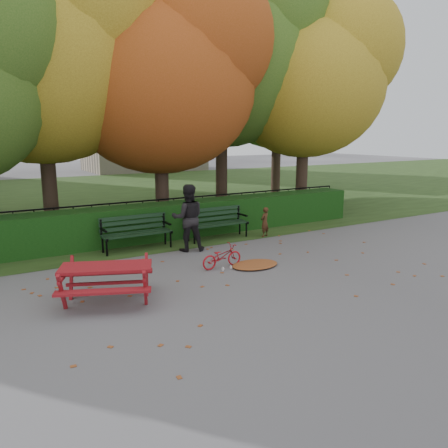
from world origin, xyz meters
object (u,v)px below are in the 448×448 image
tree_c (172,72)px  adult (188,218)px  tree_b (53,45)px  tree_g (287,81)px  bench_right (216,221)px  bench_left (136,230)px  tree_e (316,75)px  child (265,222)px  bicycle (222,256)px  tree_d (234,48)px  picnic_table (106,274)px

tree_c → adult: tree_c is taller
tree_b → tree_g: bearing=15.6°
tree_c → tree_g: (7.50, 3.80, 0.55)m
bench_right → adult: size_ratio=1.05×
tree_c → bench_left: 5.31m
tree_e → child: bearing=-147.5°
child → bicycle: size_ratio=0.87×
tree_e → tree_g: bearing=65.6°
tree_d → bicycle: size_ratio=9.56×
tree_d → child: tree_d is taller
tree_c → tree_e: bearing=-1.9°
tree_e → bicycle: 9.45m
tree_e → bench_right: (-5.42, -2.07, -4.56)m
bicycle → tree_d: bearing=-36.8°
tree_g → picnic_table: size_ratio=4.40×
tree_c → bicycle: size_ratio=7.98×
tree_e → bench_right: 7.38m
tree_d → child: 7.03m
tree_c → picnic_table: bearing=-124.8°
bicycle → bench_left: bearing=21.0°
picnic_table → tree_c: bearing=77.8°
bench_right → adult: (-1.28, -0.80, 0.34)m
tree_c → tree_d: bearing=22.6°
tree_d → child: bearing=-109.8°
picnic_table → tree_g: bearing=62.0°
child → bicycle: bearing=16.1°
tree_c → tree_g: tree_g is taller
tree_b → tree_g: 11.19m
bench_right → tree_g: bearing=40.0°
tree_b → tree_g: tree_b is taller
bench_left → adult: size_ratio=1.05×
child → adult: adult is taller
tree_g → child: 10.15m
bench_left → picnic_table: 3.65m
tree_g → bench_left: bearing=-147.8°
tree_g → bench_right: 10.61m
tree_c → bench_right: (0.27, -2.26, -4.30)m
tree_b → adult: size_ratio=5.13×
bench_right → adult: bearing=-148.0°
picnic_table → child: size_ratio=2.23×
child → bicycle: (-2.61, -1.97, -0.17)m
bench_right → picnic_table: (-4.08, -3.24, 0.01)m
tree_c → adult: bearing=-108.4°
tree_e → child: (-4.11, -2.61, -4.65)m
picnic_table → child: child is taller
tree_e → picnic_table: tree_e is taller
tree_e → bicycle: size_ratio=8.13×
bench_right → tree_e: bearing=20.9°
tree_b → tree_c: (3.28, -0.78, -0.58)m
tree_d → picnic_table: (-6.86, -6.76, -5.46)m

